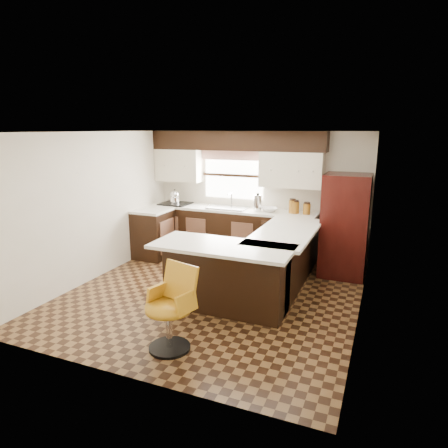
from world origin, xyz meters
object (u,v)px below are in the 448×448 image
at_px(refrigerator, 345,226).
at_px(bar_chair, 168,309).
at_px(peninsula_long, 282,261).
at_px(peninsula_return, 226,278).

bearing_deg(refrigerator, bar_chair, -115.59).
xyz_separation_m(peninsula_long, peninsula_return, (-0.53, -0.97, 0.00)).
xyz_separation_m(refrigerator, bar_chair, (-1.54, -3.21, -0.38)).
distance_m(peninsula_return, bar_chair, 1.24).
bearing_deg(peninsula_long, refrigerator, 51.29).
distance_m(peninsula_return, refrigerator, 2.43).
distance_m(refrigerator, bar_chair, 3.58).
bearing_deg(peninsula_return, refrigerator, 56.09).
xyz_separation_m(peninsula_long, bar_chair, (-0.73, -2.20, 0.04)).
height_order(peninsula_long, refrigerator, refrigerator).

